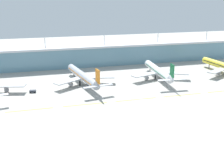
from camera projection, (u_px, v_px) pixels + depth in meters
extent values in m
plane|color=#A8A59E|center=(140.00, 99.00, 192.60)|extent=(600.00, 600.00, 0.00)
cube|color=#6693A8|center=(103.00, 54.00, 289.11)|extent=(280.00, 28.00, 18.27)
cube|color=silver|center=(103.00, 44.00, 286.39)|extent=(288.00, 34.00, 1.80)
cylinder|color=silver|center=(45.00, 42.00, 265.66)|extent=(0.90, 0.90, 9.00)
cylinder|color=silver|center=(104.00, 40.00, 279.72)|extent=(0.90, 0.90, 9.00)
cylinder|color=silver|center=(158.00, 37.00, 293.78)|extent=(0.90, 0.90, 9.00)
cylinder|color=silver|center=(207.00, 35.00, 307.84)|extent=(0.90, 0.90, 9.00)
cube|color=white|center=(0.00, 95.00, 178.62)|extent=(10.36, 4.64, 0.36)
cube|color=#B7BABF|center=(8.00, 86.00, 204.09)|extent=(24.92, 12.22, 0.70)
cylinder|color=gray|center=(6.00, 89.00, 205.66)|extent=(3.83, 4.92, 3.20)
cylinder|color=#ADB2BC|center=(82.00, 76.00, 223.76)|extent=(15.84, 58.49, 5.80)
cone|color=#ADB2BC|center=(70.00, 67.00, 250.94)|extent=(6.12, 4.89, 5.51)
cone|color=#ADB2BC|center=(98.00, 86.00, 195.38)|extent=(6.00, 7.38, 5.72)
cube|color=orange|center=(98.00, 76.00, 194.51)|extent=(1.80, 6.42, 9.50)
cube|color=#ADB2BC|center=(90.00, 87.00, 193.63)|extent=(10.40, 4.89, 0.36)
cube|color=#ADB2BC|center=(106.00, 85.00, 198.12)|extent=(10.40, 4.89, 0.36)
cube|color=#B7BABF|center=(69.00, 81.00, 215.36)|extent=(23.96, 18.48, 0.70)
cylinder|color=gray|center=(70.00, 84.00, 217.86)|extent=(3.93, 4.99, 3.20)
cube|color=#B7BABF|center=(99.00, 77.00, 225.16)|extent=(24.89, 11.65, 0.70)
cylinder|color=gray|center=(97.00, 80.00, 226.68)|extent=(3.93, 4.99, 3.20)
cylinder|color=black|center=(74.00, 75.00, 244.11)|extent=(0.70, 0.70, 3.60)
cylinder|color=black|center=(80.00, 83.00, 221.11)|extent=(1.10, 1.10, 3.60)
cylinder|color=black|center=(88.00, 82.00, 223.73)|extent=(1.10, 1.10, 3.60)
cube|color=orange|center=(82.00, 75.00, 223.65)|extent=(14.86, 52.75, 0.60)
cylinder|color=silver|center=(158.00, 71.00, 238.15)|extent=(9.63, 54.06, 5.80)
cone|color=silver|center=(147.00, 63.00, 265.45)|extent=(5.78, 4.38, 5.51)
cone|color=silver|center=(172.00, 80.00, 209.58)|extent=(5.39, 6.96, 5.72)
cube|color=#146B38|center=(172.00, 71.00, 208.78)|extent=(1.16, 6.43, 9.50)
cube|color=silver|center=(165.00, 80.00, 209.10)|extent=(10.20, 3.91, 0.36)
cube|color=silver|center=(179.00, 79.00, 211.12)|extent=(10.20, 3.91, 0.36)
cube|color=#B7BABF|center=(145.00, 74.00, 232.12)|extent=(24.93, 13.85, 0.70)
cylinder|color=gray|center=(146.00, 77.00, 234.46)|extent=(3.51, 4.72, 3.20)
cube|color=#B7BABF|center=(174.00, 73.00, 236.53)|extent=(24.54, 16.67, 0.70)
cylinder|color=gray|center=(171.00, 76.00, 238.43)|extent=(3.51, 4.72, 3.20)
cylinder|color=black|center=(150.00, 70.00, 258.48)|extent=(0.70, 0.70, 3.60)
cylinder|color=black|center=(155.00, 77.00, 236.00)|extent=(1.10, 1.10, 3.60)
cylinder|color=black|center=(163.00, 77.00, 237.18)|extent=(1.10, 1.10, 3.60)
cube|color=#146B38|center=(158.00, 70.00, 238.04)|extent=(9.29, 48.70, 0.60)
cone|color=yellow|center=(203.00, 59.00, 278.73)|extent=(5.91, 4.57, 5.51)
cube|color=#B7BABF|center=(218.00, 71.00, 243.88)|extent=(24.37, 17.31, 0.70)
cylinder|color=gray|center=(218.00, 73.00, 246.35)|extent=(3.66, 4.82, 3.20)
cylinder|color=black|center=(209.00, 66.00, 271.90)|extent=(0.70, 0.70, 3.60)
cube|color=yellow|center=(30.00, 110.00, 174.85)|extent=(28.00, 0.70, 0.04)
cube|color=yellow|center=(85.00, 105.00, 183.39)|extent=(28.00, 0.70, 0.04)
cube|color=yellow|center=(136.00, 100.00, 191.93)|extent=(28.00, 0.70, 0.04)
cube|color=yellow|center=(182.00, 95.00, 200.47)|extent=(28.00, 0.70, 0.04)
cube|color=#333842|center=(33.00, 91.00, 205.22)|extent=(4.76, 3.15, 1.40)
cylinder|color=black|center=(30.00, 93.00, 204.25)|extent=(0.95, 0.51, 0.90)
cylinder|color=black|center=(31.00, 92.00, 206.32)|extent=(0.95, 0.51, 0.90)
cylinder|color=black|center=(35.00, 92.00, 204.50)|extent=(0.95, 0.51, 0.90)
cylinder|color=black|center=(35.00, 91.00, 206.57)|extent=(0.95, 0.51, 0.90)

